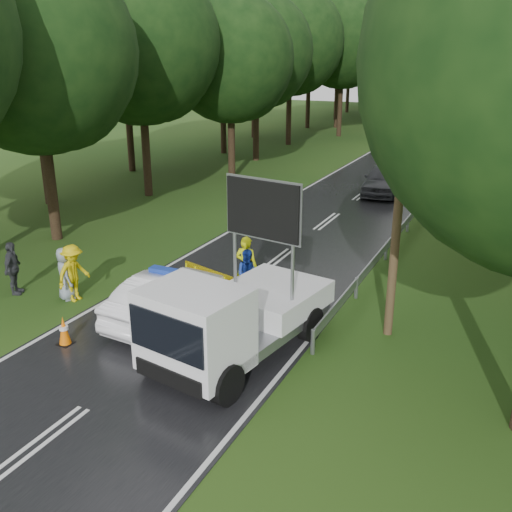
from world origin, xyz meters
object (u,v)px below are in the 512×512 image
Objects in this scene: queue_car_second at (412,164)px; civilian at (249,274)px; police_sedan at (169,297)px; queue_car_third at (447,150)px; queue_car_first at (383,180)px; barrier at (210,276)px; queue_car_fourth at (452,134)px; work_truck at (230,318)px; officer at (246,266)px.

civilian is at bearing -87.49° from queue_car_second.
police_sedan reaches higher than queue_car_third.
queue_car_first is at bearing -98.53° from queue_car_third.
barrier is 1.23m from civilian.
police_sedan reaches higher than barrier.
police_sedan reaches higher than queue_car_fourth.
barrier is at bearing -97.19° from queue_car_third.
civilian is at bearing -93.73° from queue_car_fourth.
queue_car_second is at bearing 100.87° from work_truck.
queue_car_third is at bearing -96.50° from officer.
work_truck is at bearing -84.29° from queue_car_second.
civilian is 16.17m from queue_car_first.
queue_car_third is at bearing 77.49° from queue_car_first.
queue_car_fourth is at bearing -94.06° from officer.
queue_car_third is at bearing 65.07° from civilian.
queue_car_first is 0.85× the size of queue_car_third.
queue_car_third is (0.68, 32.52, -0.43)m from work_truck.
work_truck is 19.90m from queue_car_first.
police_sedan is at bearing -95.61° from queue_car_fourth.
queue_car_second is at bearing 67.12° from civilian.
queue_car_first is at bearing 101.93° from barrier.
queue_car_first is 21.99m from queue_car_fourth.
queue_car_first is 0.94× the size of queue_car_second.
officer is 22.01m from queue_car_second.
queue_car_second is 6.77m from queue_car_third.
queue_car_third is at bearing 83.76° from queue_car_second.
queue_car_third is 1.27× the size of queue_car_fourth.
police_sedan is 24.67m from queue_car_second.
queue_car_first is at bearing -89.35° from queue_car_second.
police_sedan is 2.24× the size of officer.
work_truck reaches higher than police_sedan.
work_truck is 32.53m from queue_car_third.
officer is at bearing 120.56° from work_truck.
queue_car_first is (-0.97, 19.87, -0.40)m from work_truck.
queue_car_third is at bearing 100.91° from barrier.
police_sedan is at bearing 164.25° from work_truck.
civilian is 22.18m from queue_car_second.
barrier is 0.52× the size of queue_car_fourth.
queue_car_third is 9.37m from queue_car_fourth.
civilian reaches higher than barrier.
police_sedan is at bearing -97.31° from queue_car_third.
police_sedan is 18.66m from queue_car_first.
work_truck reaches higher than queue_car_fourth.
work_truck is 1.35× the size of queue_car_fourth.
queue_car_fourth is (2.20, 38.61, -0.02)m from barrier.
police_sedan is 0.81× the size of queue_car_third.
barrier is 16.71m from queue_car_first.
officer is (1.24, 2.59, 0.28)m from police_sedan.
barrier is 1.38× the size of civilian.
queue_car_second is (1.87, 22.64, -0.01)m from barrier.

